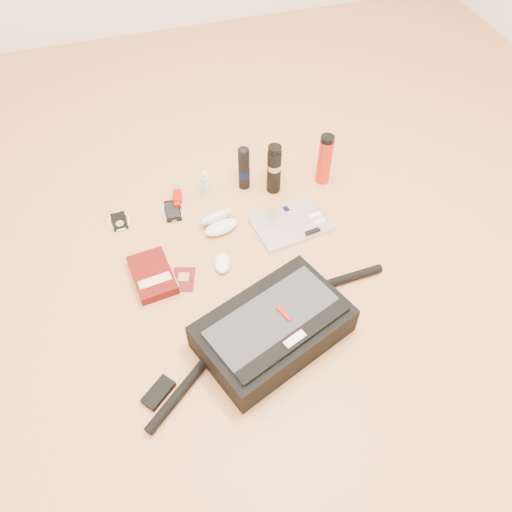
% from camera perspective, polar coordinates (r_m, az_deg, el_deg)
% --- Properties ---
extents(ground, '(4.00, 4.00, 0.00)m').
position_cam_1_polar(ground, '(1.90, -0.19, -2.24)').
color(ground, tan).
rests_on(ground, ground).
extents(messenger_bag, '(0.96, 0.46, 0.14)m').
position_cam_1_polar(messenger_bag, '(1.69, 1.94, -8.33)').
color(messenger_bag, black).
rests_on(messenger_bag, ground).
extents(laptop, '(0.32, 0.25, 0.03)m').
position_cam_1_polar(laptop, '(2.06, 4.04, 3.69)').
color(laptop, silver).
rests_on(laptop, ground).
extents(book, '(0.17, 0.23, 0.04)m').
position_cam_1_polar(book, '(1.92, -11.71, -2.12)').
color(book, '#490908').
rests_on(book, ground).
extents(passport, '(0.11, 0.13, 0.01)m').
position_cam_1_polar(passport, '(1.91, -8.28, -2.63)').
color(passport, '#530D16').
rests_on(passport, ground).
extents(mouse, '(0.09, 0.11, 0.03)m').
position_cam_1_polar(mouse, '(1.92, -3.83, -0.81)').
color(mouse, white).
rests_on(mouse, ground).
extents(sunglasses_case, '(0.17, 0.15, 0.08)m').
position_cam_1_polar(sunglasses_case, '(2.04, -4.31, 3.86)').
color(sunglasses_case, silver).
rests_on(sunglasses_case, ground).
extents(ipod, '(0.09, 0.10, 0.01)m').
position_cam_1_polar(ipod, '(2.15, -15.36, 3.86)').
color(ipod, black).
rests_on(ipod, ground).
extents(phone, '(0.10, 0.13, 0.01)m').
position_cam_1_polar(phone, '(2.14, -9.48, 5.14)').
color(phone, black).
rests_on(phone, ground).
extents(inhaler, '(0.05, 0.12, 0.03)m').
position_cam_1_polar(inhaler, '(2.19, -8.97, 6.71)').
color(inhaler, '#A00B00').
rests_on(inhaler, ground).
extents(spray_bottle, '(0.03, 0.03, 0.13)m').
position_cam_1_polar(spray_bottle, '(2.17, -5.77, 8.10)').
color(spray_bottle, '#AADBEE').
rests_on(spray_bottle, ground).
extents(aerosol_can, '(0.06, 0.06, 0.21)m').
position_cam_1_polar(aerosol_can, '(2.16, -1.39, 10.04)').
color(aerosol_can, black).
rests_on(aerosol_can, ground).
extents(thermos_black, '(0.07, 0.07, 0.23)m').
position_cam_1_polar(thermos_black, '(2.14, 2.08, 9.91)').
color(thermos_black, black).
rests_on(thermos_black, ground).
extents(thermos_red, '(0.08, 0.08, 0.24)m').
position_cam_1_polar(thermos_red, '(2.20, 7.86, 10.87)').
color(thermos_red, '#AD2216').
rests_on(thermos_red, ground).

